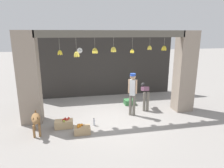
% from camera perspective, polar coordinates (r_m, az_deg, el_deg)
% --- Properties ---
extents(ground_plane, '(60.00, 60.00, 0.00)m').
position_cam_1_polar(ground_plane, '(7.61, 0.65, -9.69)').
color(ground_plane, gray).
extents(shop_back_wall, '(7.17, 0.12, 3.20)m').
position_cam_1_polar(shop_back_wall, '(9.94, -2.85, 5.64)').
color(shop_back_wall, '#2D2B28').
rests_on(shop_back_wall, ground_plane).
extents(shop_pillar_left, '(0.70, 0.60, 3.20)m').
position_cam_1_polar(shop_pillar_left, '(7.41, -22.66, 1.52)').
color(shop_pillar_left, gray).
rests_on(shop_pillar_left, ground_plane).
extents(shop_pillar_right, '(0.70, 0.60, 3.20)m').
position_cam_1_polar(shop_pillar_right, '(8.48, 20.05, 3.27)').
color(shop_pillar_right, gray).
rests_on(shop_pillar_right, ground_plane).
extents(storefront_awning, '(5.27, 0.26, 0.91)m').
position_cam_1_polar(storefront_awning, '(7.07, 0.41, 13.66)').
color(storefront_awning, '#5B564C').
extents(dog, '(0.37, 0.97, 0.71)m').
position_cam_1_polar(dog, '(6.74, -20.91, -9.50)').
color(dog, olive).
rests_on(dog, ground_plane).
extents(shopkeeper, '(0.31, 0.31, 1.65)m').
position_cam_1_polar(shopkeeper, '(7.59, 5.89, -2.03)').
color(shopkeeper, '#6B665B').
rests_on(shopkeeper, ground_plane).
extents(worker_stooping, '(0.31, 0.79, 1.04)m').
position_cam_1_polar(worker_stooping, '(8.36, 9.43, -2.62)').
color(worker_stooping, '#6B665B').
rests_on(worker_stooping, ground_plane).
extents(fruit_crate_oranges, '(0.51, 0.34, 0.29)m').
position_cam_1_polar(fruit_crate_oranges, '(6.57, -8.55, -12.80)').
color(fruit_crate_oranges, tan).
rests_on(fruit_crate_oranges, ground_plane).
extents(fruit_crate_apples, '(0.60, 0.33, 0.33)m').
position_cam_1_polar(fruit_crate_apples, '(7.04, -13.55, -10.99)').
color(fruit_crate_apples, tan).
rests_on(fruit_crate_apples, ground_plane).
extents(produce_box_green, '(0.46, 0.39, 0.22)m').
position_cam_1_polar(produce_box_green, '(8.99, 5.01, -5.13)').
color(produce_box_green, '#387A42').
rests_on(produce_box_green, ground_plane).
extents(water_bottle, '(0.07, 0.07, 0.26)m').
position_cam_1_polar(water_bottle, '(7.02, -5.17, -10.81)').
color(water_bottle, silver).
rests_on(water_bottle, ground_plane).
extents(wall_clock, '(0.27, 0.03, 0.27)m').
position_cam_1_polar(wall_clock, '(9.68, -9.22, 9.43)').
color(wall_clock, black).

